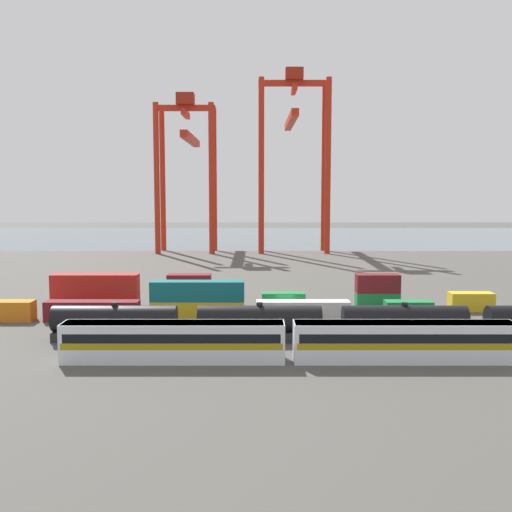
{
  "coord_description": "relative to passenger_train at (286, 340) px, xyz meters",
  "views": [
    {
      "loc": [
        -4.08,
        -80.87,
        16.59
      ],
      "look_at": [
        -3.64,
        14.3,
        6.42
      ],
      "focal_mm": 41.85,
      "sensor_mm": 36.0,
      "label": 1
    }
  ],
  "objects": [
    {
      "name": "shipping_container_5",
      "position": [
        16.53,
        18.74,
        -0.84
      ],
      "size": [
        6.04,
        2.44,
        2.6
      ],
      "primitive_type": "cube",
      "color": "#197538",
      "rests_on": "ground_plane"
    },
    {
      "name": "shipping_container_1",
      "position": [
        -24.5,
        18.74,
        -0.84
      ],
      "size": [
        12.1,
        2.44,
        2.6
      ],
      "primitive_type": "cube",
      "color": "maroon",
      "rests_on": "ground_plane"
    },
    {
      "name": "passenger_train",
      "position": [
        0.0,
        0.0,
        0.0
      ],
      "size": [
        44.56,
        3.14,
        3.9
      ],
      "color": "silver",
      "rests_on": "ground_plane"
    },
    {
      "name": "gantry_crane_central",
      "position": [
        7.14,
        111.72,
        28.56
      ],
      "size": [
        19.5,
        38.95,
        50.13
      ],
      "color": "red",
      "rests_on": "ground_plane"
    },
    {
      "name": "shipping_container_8",
      "position": [
        -12.6,
        25.18,
        -0.84
      ],
      "size": [
        6.04,
        2.44,
        2.6
      ],
      "primitive_type": "cube",
      "color": "#146066",
      "rests_on": "ground_plane"
    },
    {
      "name": "gantry_crane_west",
      "position": [
        -22.53,
        111.58,
        24.57
      ],
      "size": [
        16.3,
        36.43,
        43.52
      ],
      "color": "red",
      "rests_on": "ground_plane"
    },
    {
      "name": "shipping_container_2",
      "position": [
        -10.83,
        18.74,
        -0.84
      ],
      "size": [
        12.1,
        2.44,
        2.6
      ],
      "primitive_type": "cube",
      "color": "gold",
      "rests_on": "ground_plane"
    },
    {
      "name": "harbour_water",
      "position": [
        0.83,
        166.21,
        -2.14
      ],
      "size": [
        400.0,
        110.0,
        0.01
      ],
      "primitive_type": "cube",
      "color": "slate",
      "rests_on": "ground_plane"
    },
    {
      "name": "shipping_container_3",
      "position": [
        -10.83,
        18.74,
        1.76
      ],
      "size": [
        12.1,
        2.44,
        2.6
      ],
      "primitive_type": "cube",
      "color": "#146066",
      "rests_on": "shipping_container_2"
    },
    {
      "name": "shipping_container_4",
      "position": [
        2.85,
        18.74,
        -0.84
      ],
      "size": [
        12.1,
        2.44,
        2.6
      ],
      "primitive_type": "cube",
      "color": "silver",
      "rests_on": "ground_plane"
    },
    {
      "name": "shipping_container_7",
      "position": [
        -25.8,
        25.18,
        1.76
      ],
      "size": [
        12.1,
        2.44,
        2.6
      ],
      "primitive_type": "cube",
      "color": "#AD211C",
      "rests_on": "shipping_container_6"
    },
    {
      "name": "shipping_container_11",
      "position": [
        13.8,
        25.18,
        -0.84
      ],
      "size": [
        6.04,
        2.44,
        2.6
      ],
      "primitive_type": "cube",
      "color": "#197538",
      "rests_on": "ground_plane"
    },
    {
      "name": "shipping_container_12",
      "position": [
        13.8,
        25.18,
        1.76
      ],
      "size": [
        6.04,
        2.44,
        2.6
      ],
      "primitive_type": "cube",
      "color": "maroon",
      "rests_on": "shipping_container_11"
    },
    {
      "name": "freight_tank_row",
      "position": [
        5.27,
        8.2,
        -0.09
      ],
      "size": [
        62.52,
        2.89,
        4.35
      ],
      "color": "#232326",
      "rests_on": "ground_plane"
    },
    {
      "name": "shipping_container_6",
      "position": [
        -25.8,
        25.18,
        -0.84
      ],
      "size": [
        12.1,
        2.44,
        2.6
      ],
      "primitive_type": "cube",
      "color": "#AD211C",
      "rests_on": "ground_plane"
    },
    {
      "name": "shipping_container_9",
      "position": [
        -12.6,
        25.18,
        1.76
      ],
      "size": [
        6.04,
        2.44,
        2.6
      ],
      "primitive_type": "cube",
      "color": "maroon",
      "rests_on": "shipping_container_8"
    },
    {
      "name": "shipping_container_13",
      "position": [
        27.0,
        25.18,
        -0.84
      ],
      "size": [
        6.04,
        2.44,
        2.6
      ],
      "primitive_type": "cube",
      "color": "gold",
      "rests_on": "ground_plane"
    },
    {
      "name": "shipping_container_10",
      "position": [
        0.6,
        25.18,
        -0.84
      ],
      "size": [
        6.04,
        2.44,
        2.6
      ],
      "primitive_type": "cube",
      "color": "#197538",
      "rests_on": "ground_plane"
    },
    {
      "name": "ground_plane",
      "position": [
        0.83,
        63.48,
        -2.14
      ],
      "size": [
        420.0,
        420.0,
        0.0
      ],
      "primitive_type": "plane",
      "color": "#4C4944"
    }
  ]
}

